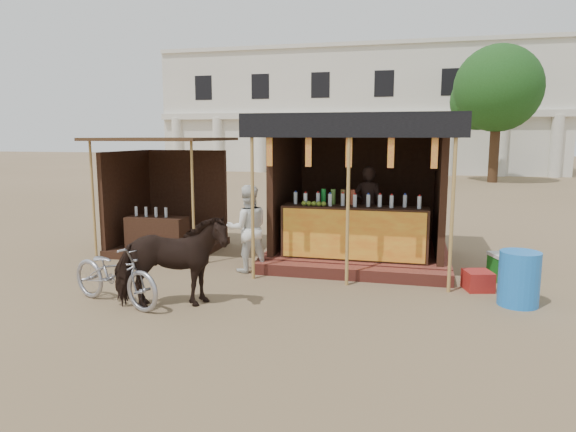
{
  "coord_description": "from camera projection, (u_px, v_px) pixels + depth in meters",
  "views": [
    {
      "loc": [
        2.01,
        -6.57,
        2.42
      ],
      "look_at": [
        0.0,
        1.6,
        1.1
      ],
      "focal_mm": 32.0,
      "sensor_mm": 36.0,
      "label": 1
    }
  ],
  "objects": [
    {
      "name": "cooler",
      "position": [
        510.0,
        266.0,
        8.67
      ],
      "size": [
        0.75,
        0.63,
        0.46
      ],
      "color": "#1B7D21",
      "rests_on": "ground"
    },
    {
      "name": "blue_barrel",
      "position": [
        519.0,
        279.0,
        7.35
      ],
      "size": [
        0.61,
        0.61,
        0.79
      ],
      "primitive_type": "cylinder",
      "rotation": [
        0.0,
        0.0,
        0.08
      ],
      "color": "blue",
      "rests_on": "ground"
    },
    {
      "name": "secondary_stall",
      "position": [
        162.0,
        210.0,
        10.87
      ],
      "size": [
        2.4,
        2.4,
        2.38
      ],
      "color": "#341E13",
      "rests_on": "ground"
    },
    {
      "name": "red_crate",
      "position": [
        478.0,
        281.0,
        8.11
      ],
      "size": [
        0.5,
        0.51,
        0.31
      ],
      "primitive_type": "cube",
      "rotation": [
        0.0,
        0.0,
        0.26
      ],
      "color": "maroon",
      "rests_on": "ground"
    },
    {
      "name": "cow",
      "position": [
        171.0,
        262.0,
        7.18
      ],
      "size": [
        1.73,
        1.31,
        1.33
      ],
      "primitive_type": "imported",
      "rotation": [
        0.0,
        0.0,
        2.0
      ],
      "color": "black",
      "rests_on": "ground"
    },
    {
      "name": "motorbike",
      "position": [
        115.0,
        273.0,
        7.37
      ],
      "size": [
        1.85,
        1.15,
        0.92
      ],
      "primitive_type": "imported",
      "rotation": [
        0.0,
        0.0,
        1.24
      ],
      "color": "#9D9CA4",
      "rests_on": "ground"
    },
    {
      "name": "bystander",
      "position": [
        248.0,
        228.0,
        9.15
      ],
      "size": [
        0.95,
        0.87,
        1.56
      ],
      "primitive_type": "imported",
      "rotation": [
        0.0,
        0.0,
        3.61
      ],
      "color": "white",
      "rests_on": "ground"
    },
    {
      "name": "tree",
      "position": [
        493.0,
        92.0,
        26.3
      ],
      "size": [
        4.5,
        4.4,
        7.0
      ],
      "color": "#382314",
      "rests_on": "ground"
    },
    {
      "name": "ground",
      "position": [
        261.0,
        311.0,
        7.15
      ],
      "size": [
        120.0,
        120.0,
        0.0
      ],
      "primitive_type": "plane",
      "color": "#846B4C",
      "rests_on": "ground"
    },
    {
      "name": "background_building",
      "position": [
        357.0,
        113.0,
        35.73
      ],
      "size": [
        26.0,
        7.45,
        8.18
      ],
      "color": "silver",
      "rests_on": "ground"
    },
    {
      "name": "main_stall",
      "position": [
        360.0,
        208.0,
        9.98
      ],
      "size": [
        3.6,
        3.61,
        2.78
      ],
      "color": "brown",
      "rests_on": "ground"
    }
  ]
}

